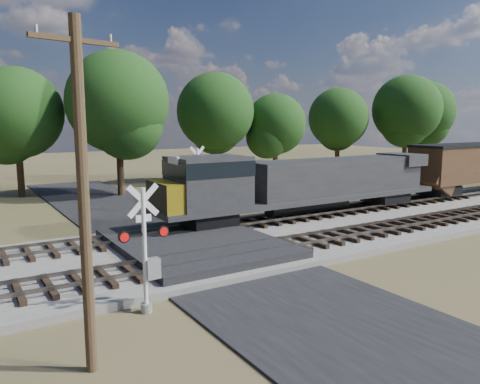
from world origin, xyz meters
TOP-DOWN VIEW (x-y plane):
  - ground at (0.00, 0.00)m, footprint 160.00×160.00m
  - ballast_bed at (10.00, 0.50)m, footprint 140.00×10.00m
  - road at (0.00, 0.00)m, footprint 7.00×60.00m
  - crossing_panel at (0.00, 0.50)m, footprint 7.00×9.00m
  - track_near at (3.12, -2.00)m, footprint 140.00×2.60m
  - track_far at (3.12, 3.00)m, footprint 140.00×2.60m
  - crossing_signal_near at (-4.48, -5.12)m, footprint 1.71×0.37m
  - crossing_signal_far at (4.15, 8.59)m, footprint 1.85×0.43m
  - utility_pole at (-7.02, -7.83)m, footprint 2.08×0.49m
  - equipment_shed at (9.14, 9.99)m, footprint 4.94×4.94m
  - treeline at (9.63, 20.74)m, footprint 83.32×11.72m

SIDE VIEW (x-z plane):
  - ground at x=0.00m, z-range 0.00..0.00m
  - road at x=0.00m, z-range 0.00..0.08m
  - ballast_bed at x=10.00m, z-range 0.00..0.30m
  - crossing_panel at x=0.00m, z-range 0.01..0.62m
  - track_near at x=3.12m, z-range 0.25..0.58m
  - track_far at x=3.12m, z-range 0.25..0.58m
  - equipment_shed at x=9.14m, z-range 0.02..3.17m
  - crossing_signal_near at x=-4.48m, z-range -0.36..3.89m
  - crossing_signal_far at x=4.15m, z-range -0.39..4.21m
  - utility_pole at x=-7.02m, z-range 0.26..8.82m
  - treeline at x=9.63m, z-range 1.12..13.05m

